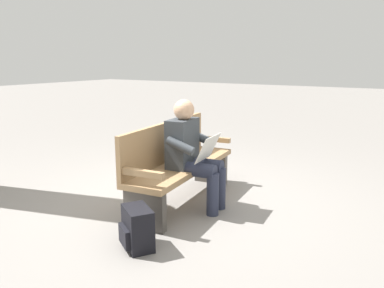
% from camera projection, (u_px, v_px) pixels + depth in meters
% --- Properties ---
extents(ground_plane, '(40.00, 40.00, 0.00)m').
position_uv_depth(ground_plane, '(183.00, 202.00, 4.42)').
color(ground_plane, gray).
extents(bench_near, '(1.84, 0.67, 0.90)m').
position_uv_depth(bench_near, '(177.00, 162.00, 4.35)').
color(bench_near, '#9E7A51').
rests_on(bench_near, ground).
extents(person_seated, '(0.60, 0.60, 1.18)m').
position_uv_depth(person_seated, '(192.00, 151.00, 4.12)').
color(person_seated, '#33383D').
rests_on(person_seated, ground).
extents(backpack, '(0.36, 0.39, 0.36)m').
position_uv_depth(backpack, '(137.00, 228.00, 3.30)').
color(backpack, black).
rests_on(backpack, ground).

